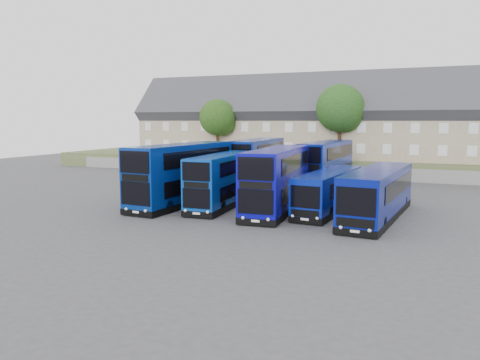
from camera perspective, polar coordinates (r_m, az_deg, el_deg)
name	(u,v)px	position (r m, az deg, el deg)	size (l,w,h in m)	color
ground	(245,214)	(34.41, 0.63, -4.22)	(120.00, 120.00, 0.00)	#404045
retaining_wall	(319,172)	(57.03, 9.67, 1.03)	(70.00, 0.40, 1.50)	slate
earth_bank	(336,163)	(66.75, 11.59, 2.10)	(80.00, 20.00, 2.00)	#525831
terrace_row	(331,122)	(62.57, 11.02, 6.91)	(54.00, 10.40, 11.20)	tan
dd_front_left	(182,175)	(38.69, -7.03, 0.62)	(3.55, 12.47, 4.90)	navy
dd_front_mid	(223,181)	(37.35, -2.13, -0.15)	(3.07, 10.55, 4.14)	#083DA2
dd_front_right	(277,181)	(35.62, 4.55, -0.08)	(3.60, 12.00, 4.71)	#090899
dd_rear_left	(257,163)	(49.27, 2.12, 2.06)	(3.56, 12.33, 4.84)	navy
dd_rear_right	(326,166)	(48.27, 10.41, 1.74)	(3.43, 11.90, 4.67)	navy
coach_east_a	(329,192)	(36.13, 10.80, -1.41)	(3.21, 11.25, 3.03)	#081E9D
coach_east_b	(378,194)	(34.19, 16.48, -1.69)	(3.85, 12.91, 3.48)	navy
tree_west	(219,119)	(62.27, -2.60, 7.45)	(4.80, 4.80, 7.65)	#382314
tree_mid	(342,110)	(57.85, 12.27, 8.31)	(5.76, 5.76, 9.18)	#382314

